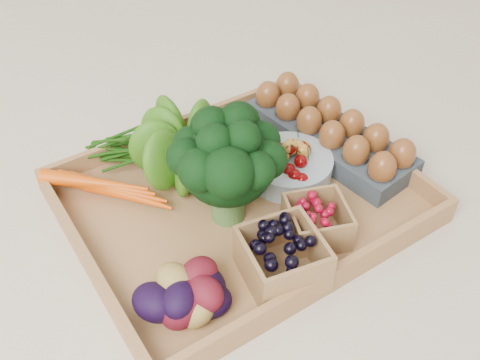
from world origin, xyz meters
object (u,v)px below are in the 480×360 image
tray (240,203)px  cherry_bowl (289,167)px  broccoli (227,183)px  egg_carton (328,138)px

tray → cherry_bowl: (0.11, 0.00, 0.03)m
tray → broccoli: bearing=-151.0°
broccoli → egg_carton: (0.26, 0.05, -0.05)m
broccoli → cherry_bowl: bearing=9.8°
egg_carton → cherry_bowl: bearing=-174.0°
tray → egg_carton: size_ratio=1.63×
broccoli → egg_carton: bearing=11.2°
tray → broccoli: (-0.04, -0.02, 0.08)m
broccoli → egg_carton: broccoli is taller
cherry_bowl → egg_carton: same height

